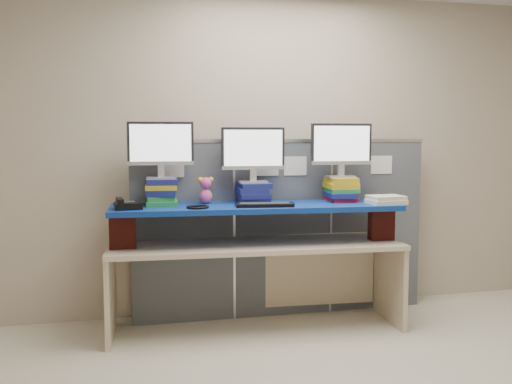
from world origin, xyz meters
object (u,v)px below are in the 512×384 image
object	(u,v)px
monitor_center	(253,151)
desk_phone	(127,205)
monitor_left	(161,147)
keyboard	(265,205)
blue_board	(256,207)
monitor_right	(341,147)
desk	(256,260)

from	to	relation	value
monitor_center	desk_phone	world-z (taller)	monitor_center
monitor_left	keyboard	world-z (taller)	monitor_left
blue_board	monitor_right	xyz separation A→B (m)	(0.74, 0.07, 0.47)
desk_phone	keyboard	bearing A→B (deg)	-10.54
blue_board	keyboard	size ratio (longest dim) A/B	4.96
monitor_center	monitor_right	size ratio (longest dim) A/B	1.00
monitor_center	keyboard	bearing A→B (deg)	-79.78
blue_board	keyboard	bearing A→B (deg)	-73.13
desk	monitor_center	size ratio (longest dim) A/B	4.58
monitor_left	desk_phone	world-z (taller)	monitor_left
monitor_center	monitor_right	bearing A→B (deg)	-0.00
blue_board	monitor_center	size ratio (longest dim) A/B	4.41
desk	monitor_right	world-z (taller)	monitor_right
monitor_center	desk_phone	size ratio (longest dim) A/B	2.43
monitor_right	keyboard	distance (m)	0.86
desk	desk_phone	bearing A→B (deg)	-173.58
monitor_center	desk	bearing A→B (deg)	-88.05
desk	desk_phone	xyz separation A→B (m)	(-1.00, -0.05, 0.48)
keyboard	monitor_center	bearing A→B (deg)	103.38
desk	monitor_right	distance (m)	1.17
monitor_right	desk	bearing A→B (deg)	-170.87
desk	blue_board	xyz separation A→B (m)	(0.00, 0.00, 0.43)
monitor_left	monitor_right	distance (m)	1.48
desk	monitor_left	bearing A→B (deg)	170.88
desk_phone	monitor_left	bearing A→B (deg)	32.88
desk_phone	monitor_center	bearing A→B (deg)	4.13
desk	keyboard	size ratio (longest dim) A/B	5.16
blue_board	desk	bearing A→B (deg)	0.00
monitor_left	monitor_right	xyz separation A→B (m)	(1.47, -0.09, -0.01)
keyboard	monitor_left	bearing A→B (deg)	164.79
monitor_right	desk_phone	world-z (taller)	monitor_right
blue_board	keyboard	xyz separation A→B (m)	(0.03, -0.14, 0.03)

